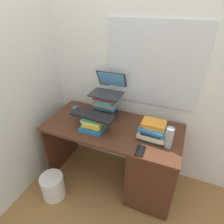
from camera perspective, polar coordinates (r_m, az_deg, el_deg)
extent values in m
plane|color=olive|center=(2.39, 0.10, -18.79)|extent=(6.00, 6.00, 0.00)
cube|color=silver|center=(1.95, 4.39, 15.40)|extent=(6.00, 0.05, 2.60)
cube|color=silver|center=(1.86, 12.22, 13.44)|extent=(0.90, 0.01, 0.80)
cube|color=silver|center=(2.08, -22.63, 14.23)|extent=(0.05, 6.00, 2.60)
cube|color=#4C2819|center=(1.89, 0.12, -4.72)|extent=(1.36, 0.64, 0.03)
cube|color=#4C2819|center=(2.40, -14.92, -8.03)|extent=(0.02, 0.58, 0.70)
cube|color=#4C2819|center=(2.05, 18.44, -17.09)|extent=(0.02, 0.58, 0.70)
cube|color=#442416|center=(2.03, 12.08, -16.42)|extent=(0.41, 0.54, 0.67)
cube|color=#338C4C|center=(2.03, -1.98, -0.99)|extent=(0.22, 0.16, 0.03)
cube|color=black|center=(2.02, -1.68, -0.04)|extent=(0.24, 0.15, 0.03)
cube|color=yellow|center=(2.00, -1.87, 0.45)|extent=(0.19, 0.14, 0.02)
cube|color=black|center=(1.98, -2.00, 1.00)|extent=(0.21, 0.17, 0.04)
cube|color=#2672B2|center=(1.96, -1.74, 1.78)|extent=(0.22, 0.14, 0.03)
cube|color=gray|center=(1.96, -1.98, 2.70)|extent=(0.23, 0.16, 0.03)
cube|color=teal|center=(1.95, -1.80, 3.76)|extent=(0.17, 0.19, 0.04)
cube|color=#B22D33|center=(1.93, -1.92, 4.84)|extent=(0.24, 0.18, 0.04)
cube|color=#2672B2|center=(1.84, -5.77, -4.69)|extent=(0.23, 0.19, 0.04)
cube|color=white|center=(1.84, -5.89, -3.69)|extent=(0.17, 0.15, 0.02)
cube|color=yellow|center=(1.81, -5.48, -3.29)|extent=(0.19, 0.17, 0.03)
cube|color=white|center=(1.80, -5.90, -2.32)|extent=(0.19, 0.14, 0.03)
cube|color=#338C4C|center=(1.78, -5.68, -1.73)|extent=(0.17, 0.16, 0.03)
cube|color=teal|center=(1.76, 11.77, -7.47)|extent=(0.18, 0.13, 0.03)
cube|color=beige|center=(1.74, 11.99, -6.72)|extent=(0.25, 0.17, 0.04)
cube|color=black|center=(1.72, 11.88, -5.68)|extent=(0.18, 0.14, 0.03)
cube|color=#2672B2|center=(1.71, 12.13, -4.85)|extent=(0.23, 0.18, 0.03)
cube|color=gray|center=(1.69, 12.77, -4.29)|extent=(0.18, 0.14, 0.02)
cube|color=orange|center=(1.68, 12.54, -3.38)|extent=(0.20, 0.14, 0.03)
cube|color=#2D2D33|center=(1.91, -1.82, 5.40)|extent=(0.32, 0.21, 0.01)
cube|color=#2D2D33|center=(1.99, -0.07, 9.73)|extent=(0.32, 0.10, 0.19)
cube|color=#59A5E5|center=(1.99, -0.14, 9.75)|extent=(0.28, 0.08, 0.17)
cube|color=black|center=(1.77, -5.87, -1.06)|extent=(0.43, 0.17, 0.02)
ellipsoid|color=#A5A8AD|center=(1.81, 8.75, -5.88)|extent=(0.06, 0.10, 0.04)
cylinder|color=#265999|center=(2.08, -10.69, 0.30)|extent=(0.08, 0.08, 0.09)
torus|color=#265999|center=(2.05, -9.44, 0.12)|extent=(0.05, 0.01, 0.05)
cylinder|color=#999EA5|center=(1.66, 16.83, -7.42)|extent=(0.07, 0.07, 0.19)
cube|color=black|center=(1.62, 8.50, -11.45)|extent=(0.07, 0.14, 0.01)
cylinder|color=silver|center=(2.22, -17.34, -20.54)|extent=(0.24, 0.24, 0.27)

